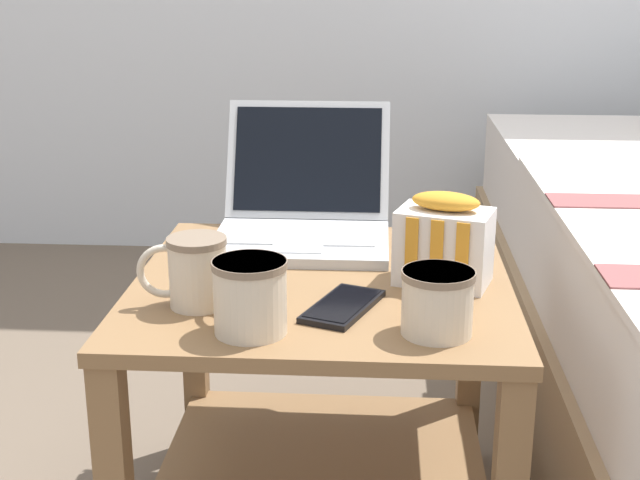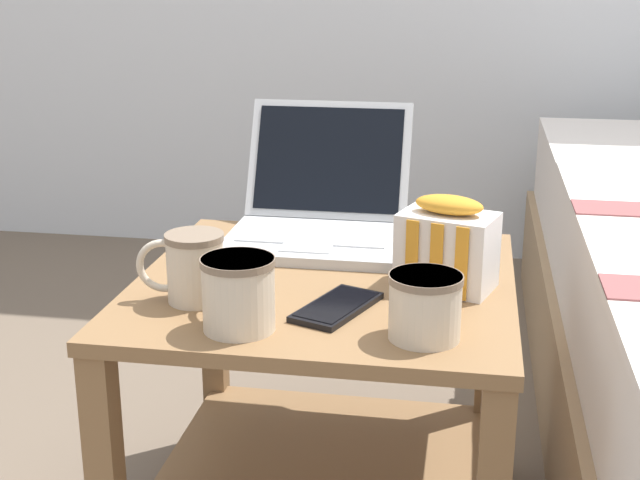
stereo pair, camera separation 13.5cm
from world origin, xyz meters
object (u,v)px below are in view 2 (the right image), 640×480
snack_bag (447,247)px  cell_phone (337,307)px  mug_mid_center (237,289)px  mug_front_right (426,302)px  laptop (318,213)px  mug_front_left (193,264)px

snack_bag → cell_phone: 0.20m
mug_mid_center → mug_front_right: bearing=3.0°
snack_bag → laptop: bearing=137.2°
laptop → mug_front_right: (0.22, -0.42, 0.00)m
mug_front_left → snack_bag: (0.37, 0.12, 0.01)m
mug_mid_center → snack_bag: size_ratio=0.80×
mug_front_right → mug_mid_center: (-0.25, -0.01, 0.01)m
mug_front_right → mug_mid_center: 0.25m
laptop → snack_bag: size_ratio=2.09×
mug_mid_center → mug_front_left: bearing=135.7°
snack_bag → mug_front_left: bearing=-161.7°
mug_front_right → cell_phone: bearing=150.0°
mug_mid_center → snack_bag: 0.35m
cell_phone → mug_front_right: bearing=-30.0°
mug_front_left → mug_front_right: (0.35, -0.08, -0.01)m
laptop → mug_mid_center: bearing=-94.7°
laptop → cell_phone: 0.36m
laptop → mug_front_left: size_ratio=2.58×
laptop → mug_front_right: 0.47m
laptop → mug_mid_center: (-0.04, -0.43, 0.01)m
mug_front_left → mug_front_right: size_ratio=0.96×
laptop → cell_phone: bearing=-75.7°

